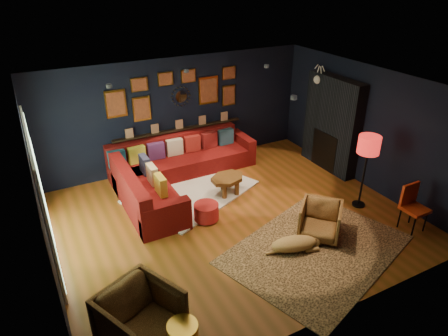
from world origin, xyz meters
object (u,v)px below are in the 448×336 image
dog (294,241)px  orange_chair (412,203)px  coffee_table (228,180)px  armchair_right (320,219)px  armchair_left (141,317)px  floor_lamp (368,148)px  sectional (170,172)px  pouf (206,212)px

dog → orange_chair: bearing=4.5°
coffee_table → armchair_right: (0.78, -2.06, 0.01)m
armchair_left → floor_lamp: (4.93, 1.17, 0.83)m
sectional → coffee_table: bearing=-45.4°
pouf → dog: dog is taller
pouf → floor_lamp: floor_lamp is taller
coffee_table → dog: (0.12, -2.19, -0.16)m
floor_lamp → dog: 2.39m
pouf → armchair_right: (1.59, -1.40, 0.17)m
armchair_left → dog: 2.95m
coffee_table → armchair_left: 3.93m
sectional → floor_lamp: floor_lamp is taller
pouf → armchair_left: size_ratio=0.53×
armchair_left → dog: size_ratio=0.82×
coffee_table → armchair_left: bearing=-134.5°
armchair_right → dog: (-0.66, -0.14, -0.17)m
sectional → pouf: bearing=-85.6°
coffee_table → armchair_left: armchair_left is taller
sectional → dog: size_ratio=3.10×
pouf → sectional: bearing=94.4°
sectional → floor_lamp: bearing=-39.7°
sectional → orange_chair: orange_chair is taller
sectional → coffee_table: size_ratio=3.70×
sectional → armchair_right: size_ratio=4.73×
coffee_table → floor_lamp: bearing=-36.9°
pouf → orange_chair: size_ratio=0.54×
sectional → coffee_table: 1.34m
armchair_right → armchair_left: bearing=-121.6°
pouf → orange_chair: (3.24, -1.97, 0.33)m
pouf → floor_lamp: (2.99, -0.98, 1.09)m
orange_chair → dog: 2.37m
armchair_left → dog: (2.87, 0.60, -0.26)m
armchair_left → armchair_right: bearing=-12.7°
coffee_table → floor_lamp: size_ratio=0.60×
pouf → armchair_left: armchair_left is taller
floor_lamp → armchair_right: bearing=-163.2°
pouf → armchair_left: (-1.94, -2.14, 0.26)m
orange_chair → dog: orange_chair is taller
armchair_right → dog: bearing=-121.6°
sectional → armchair_left: armchair_left is taller
armchair_right → dog: 0.69m
armchair_right → dog: size_ratio=0.66×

